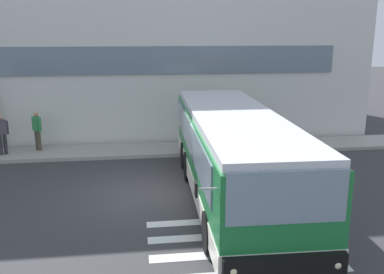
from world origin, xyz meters
name	(u,v)px	position (x,y,z in m)	size (l,w,h in m)	color
ground_plane	(151,192)	(0.00, 0.00, -0.01)	(80.00, 90.00, 0.02)	#353538
bay_paint_stripes	(243,253)	(2.00, -4.20, 0.00)	(4.40, 3.96, 0.01)	silver
terminal_building	(129,53)	(-0.69, 11.62, 3.82)	(23.07, 13.80, 7.66)	silver
boarding_curb	(146,150)	(0.00, 4.80, 0.07)	(25.27, 2.00, 0.15)	#9E9B93
bus_main_foreground	(233,157)	(2.50, -0.87, 1.33)	(3.27, 10.32, 2.70)	#1E7238
passenger_near_column	(1,131)	(-5.81, 4.66, 1.11)	(0.52, 0.50, 1.68)	#2D2D33
passenger_by_doorway	(37,129)	(-4.52, 5.13, 1.08)	(0.41, 0.47, 1.68)	#4C4233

